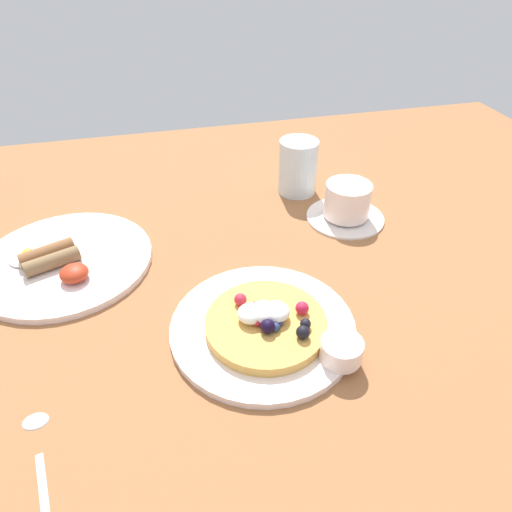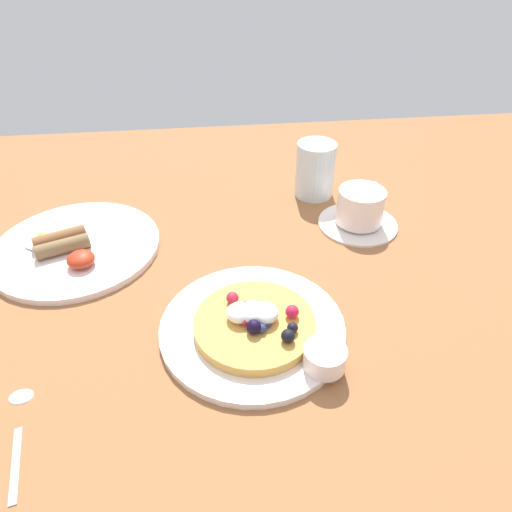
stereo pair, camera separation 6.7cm
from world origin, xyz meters
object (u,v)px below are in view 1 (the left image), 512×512
Objects in this scene: pancake_plate at (263,327)px; water_glass at (298,167)px; coffee_saucer at (345,216)px; teaspoon at (37,443)px; coffee_cup at (348,199)px; syrup_ramekin at (341,350)px; breakfast_plate at (65,261)px.

water_glass is (16.16, 35.18, 4.78)cm from pancake_plate.
teaspoon is (-49.08, -33.62, -0.18)cm from coffee_saucer.
coffee_cup is at bearing -64.39° from water_glass.
water_glass reaches higher than syrup_ramekin.
coffee_cup reaches higher than breakfast_plate.
water_glass reaches higher than coffee_saucer.
breakfast_plate is at bearing 89.30° from teaspoon.
water_glass is at bearing 115.61° from coffee_cup.
pancake_plate is 11.27cm from syrup_ramekin.
breakfast_plate reaches higher than teaspoon.
coffee_cup reaches higher than coffee_saucer.
pancake_plate is 1.76× the size of coffee_saucer.
water_glass is (-5.62, 11.73, 1.30)cm from coffee_cup.
water_glass is at bearing 79.07° from syrup_ramekin.
breakfast_plate reaches higher than coffee_saucer.
teaspoon is at bearing -90.70° from breakfast_plate.
coffee_saucer is 1.02× the size of teaspoon.
coffee_saucer is 3.60cm from coffee_cup.
teaspoon is 1.30× the size of water_glass.
water_glass reaches higher than teaspoon.
syrup_ramekin is at bearing -40.16° from breakfast_plate.
syrup_ramekin is 45.66cm from breakfast_plate.
teaspoon is (-35.26, -2.46, -2.31)cm from syrup_ramekin.
teaspoon is (-49.19, -33.75, -3.78)cm from coffee_cup.
syrup_ramekin is 0.49× the size of water_glass.
water_glass is at bearing 46.23° from teaspoon.
pancake_plate is 32.19cm from coffee_cup.
pancake_plate is at bearing -132.90° from coffee_saucer.
breakfast_plate is at bearing 141.38° from pancake_plate.
pancake_plate is at bearing 135.03° from syrup_ramekin.
pancake_plate is 2.33× the size of water_glass.
pancake_plate is at bearing -132.88° from coffee_cup.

